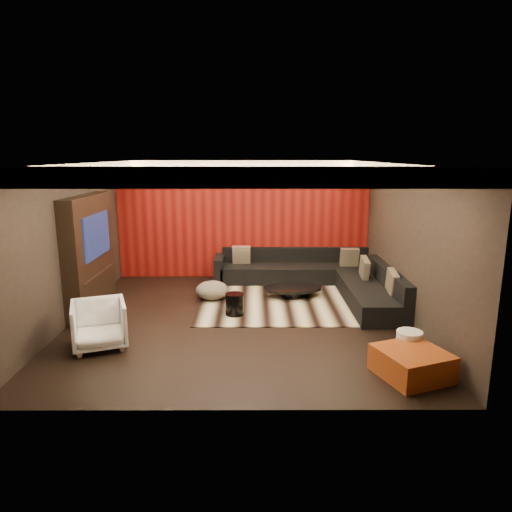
{
  "coord_description": "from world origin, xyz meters",
  "views": [
    {
      "loc": [
        0.27,
        -7.83,
        2.94
      ],
      "look_at": [
        0.3,
        0.6,
        1.05
      ],
      "focal_mm": 32.0,
      "sensor_mm": 36.0,
      "label": 1
    }
  ],
  "objects_px": {
    "coffee_table": "(293,292)",
    "armchair": "(99,325)",
    "drum_stool": "(235,304)",
    "orange_ottoman": "(412,363)",
    "sectional_sofa": "(321,278)",
    "white_side_table": "(409,346)"
  },
  "relations": [
    {
      "from": "drum_stool",
      "to": "orange_ottoman",
      "type": "bearing_deg",
      "value": -43.65
    },
    {
      "from": "coffee_table",
      "to": "sectional_sofa",
      "type": "xyz_separation_m",
      "value": [
        0.67,
        0.55,
        0.14
      ]
    },
    {
      "from": "white_side_table",
      "to": "armchair",
      "type": "height_order",
      "value": "armchair"
    },
    {
      "from": "white_side_table",
      "to": "sectional_sofa",
      "type": "relative_size",
      "value": 0.12
    },
    {
      "from": "armchair",
      "to": "sectional_sofa",
      "type": "distance_m",
      "value": 4.93
    },
    {
      "from": "drum_stool",
      "to": "white_side_table",
      "type": "relative_size",
      "value": 0.89
    },
    {
      "from": "orange_ottoman",
      "to": "armchair",
      "type": "xyz_separation_m",
      "value": [
        -4.52,
        0.97,
        0.18
      ]
    },
    {
      "from": "drum_stool",
      "to": "sectional_sofa",
      "type": "bearing_deg",
      "value": 42.06
    },
    {
      "from": "drum_stool",
      "to": "white_side_table",
      "type": "bearing_deg",
      "value": -36.3
    },
    {
      "from": "coffee_table",
      "to": "sectional_sofa",
      "type": "height_order",
      "value": "sectional_sofa"
    },
    {
      "from": "white_side_table",
      "to": "orange_ottoman",
      "type": "bearing_deg",
      "value": -103.24
    },
    {
      "from": "drum_stool",
      "to": "sectional_sofa",
      "type": "distance_m",
      "value": 2.47
    },
    {
      "from": "coffee_table",
      "to": "orange_ottoman",
      "type": "xyz_separation_m",
      "value": [
        1.32,
        -3.48,
        0.06
      ]
    },
    {
      "from": "white_side_table",
      "to": "armchair",
      "type": "bearing_deg",
      "value": 173.8
    },
    {
      "from": "coffee_table",
      "to": "drum_stool",
      "type": "bearing_deg",
      "value": -136.51
    },
    {
      "from": "coffee_table",
      "to": "drum_stool",
      "type": "distance_m",
      "value": 1.61
    },
    {
      "from": "drum_stool",
      "to": "orange_ottoman",
      "type": "xyz_separation_m",
      "value": [
        2.49,
        -2.38,
        -0.04
      ]
    },
    {
      "from": "orange_ottoman",
      "to": "drum_stool",
      "type": "bearing_deg",
      "value": 136.35
    },
    {
      "from": "orange_ottoman",
      "to": "sectional_sofa",
      "type": "xyz_separation_m",
      "value": [
        -0.66,
        4.03,
        0.08
      ]
    },
    {
      "from": "armchair",
      "to": "sectional_sofa",
      "type": "xyz_separation_m",
      "value": [
        3.86,
        3.06,
        -0.11
      ]
    },
    {
      "from": "coffee_table",
      "to": "armchair",
      "type": "distance_m",
      "value": 4.07
    },
    {
      "from": "orange_ottoman",
      "to": "armchair",
      "type": "relative_size",
      "value": 1.03
    }
  ]
}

